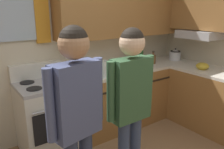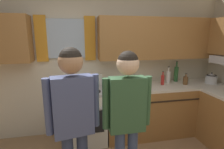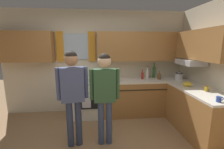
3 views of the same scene
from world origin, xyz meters
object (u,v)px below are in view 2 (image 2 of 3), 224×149
(stove_oven, at_px, (85,114))
(bottle_milk_white, at_px, (168,77))
(bottle_sauce_red, at_px, (163,80))
(adult_in_plaid, at_px, (127,110))
(bottle_wine_green, at_px, (176,74))
(water_pitcher, at_px, (130,84))
(stovetop_kettle, at_px, (211,78))
(bottle_squat_brown, at_px, (185,80))
(adult_left, at_px, (73,112))

(stove_oven, distance_m, bottle_milk_white, 1.64)
(stove_oven, relative_size, bottle_sauce_red, 4.48)
(stove_oven, height_order, adult_in_plaid, adult_in_plaid)
(bottle_wine_green, xyz_separation_m, water_pitcher, (-1.04, -0.40, -0.04))
(bottle_sauce_red, xyz_separation_m, stovetop_kettle, (0.92, -0.10, 0.00))
(bottle_wine_green, distance_m, stovetop_kettle, 0.62)
(stovetop_kettle, bearing_deg, water_pitcher, -175.36)
(bottle_wine_green, relative_size, stovetop_kettle, 1.44)
(stovetop_kettle, bearing_deg, stove_oven, 178.28)
(bottle_sauce_red, relative_size, adult_in_plaid, 0.15)
(bottle_milk_white, distance_m, stovetop_kettle, 0.79)
(bottle_sauce_red, distance_m, bottle_squat_brown, 0.42)
(bottle_wine_green, bearing_deg, bottle_squat_brown, -79.10)
(stove_oven, height_order, adult_left, adult_left)
(bottle_squat_brown, bearing_deg, bottle_milk_white, 148.30)
(bottle_milk_white, distance_m, water_pitcher, 0.89)
(stove_oven, xyz_separation_m, bottle_sauce_red, (1.39, 0.03, 0.53))
(water_pitcher, height_order, adult_left, adult_left)
(adult_in_plaid, bearing_deg, adult_left, 179.86)
(bottle_sauce_red, bearing_deg, stovetop_kettle, -6.29)
(stovetop_kettle, bearing_deg, bottle_sauce_red, 173.71)
(stove_oven, bearing_deg, bottle_sauce_red, 1.30)
(adult_in_plaid, bearing_deg, bottle_squat_brown, 38.20)
(bottle_milk_white, bearing_deg, water_pitcher, -159.10)
(bottle_milk_white, distance_m, adult_in_plaid, 1.73)
(bottle_squat_brown, bearing_deg, adult_in_plaid, -141.80)
(bottle_squat_brown, relative_size, bottle_wine_green, 0.52)
(stove_oven, bearing_deg, bottle_milk_white, 4.37)
(bottle_wine_green, relative_size, adult_left, 0.24)
(stove_oven, height_order, stovetop_kettle, stovetop_kettle)
(bottle_milk_white, xyz_separation_m, adult_in_plaid, (-1.16, -1.28, -0.00))
(bottle_milk_white, bearing_deg, adult_in_plaid, -132.37)
(water_pitcher, xyz_separation_m, adult_in_plaid, (-0.34, -0.96, 0.01))
(bottle_sauce_red, relative_size, water_pitcher, 1.12)
(bottle_sauce_red, distance_m, stovetop_kettle, 0.92)
(stove_oven, distance_m, water_pitcher, 0.92)
(bottle_milk_white, xyz_separation_m, adult_left, (-1.70, -1.28, 0.03))
(bottle_squat_brown, distance_m, water_pitcher, 1.10)
(stove_oven, bearing_deg, water_pitcher, -15.55)
(stove_oven, xyz_separation_m, bottle_wine_green, (1.75, 0.20, 0.58))
(bottle_squat_brown, bearing_deg, stove_oven, 178.72)
(bottle_milk_white, xyz_separation_m, bottle_sauce_red, (-0.15, -0.09, -0.03))
(bottle_milk_white, bearing_deg, bottle_wine_green, 21.37)
(stove_oven, height_order, bottle_milk_white, bottle_milk_white)
(stove_oven, bearing_deg, bottle_squat_brown, -1.28)
(stove_oven, xyz_separation_m, water_pitcher, (0.71, -0.20, 0.54))
(bottle_milk_white, distance_m, adult_left, 2.12)
(bottle_milk_white, relative_size, water_pitcher, 1.42)
(stove_oven, xyz_separation_m, bottle_squat_brown, (1.80, -0.04, 0.51))
(adult_in_plaid, bearing_deg, stove_oven, 108.10)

